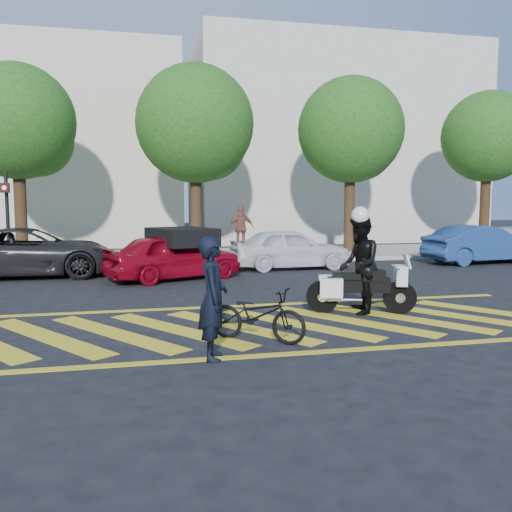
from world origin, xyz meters
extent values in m
plane|color=black|center=(0.00, 0.00, 0.00)|extent=(90.00, 90.00, 0.00)
cube|color=#9E998E|center=(0.00, 12.00, 0.07)|extent=(60.00, 5.00, 0.15)
cube|color=gold|center=(-3.90, 0.00, 0.00)|extent=(2.43, 3.21, 0.01)
cube|color=gold|center=(-2.80, 0.00, 0.00)|extent=(2.43, 3.21, 0.01)
cube|color=gold|center=(-1.70, 0.00, 0.00)|extent=(2.43, 3.21, 0.01)
cube|color=gold|center=(-0.60, 0.00, 0.00)|extent=(2.43, 3.21, 0.01)
cube|color=gold|center=(0.50, 0.00, 0.00)|extent=(2.43, 3.21, 0.01)
cube|color=gold|center=(1.60, 0.00, 0.00)|extent=(2.43, 3.21, 0.01)
cube|color=gold|center=(2.70, 0.00, 0.00)|extent=(2.43, 3.21, 0.01)
cube|color=gold|center=(3.80, 0.00, 0.00)|extent=(2.43, 3.21, 0.01)
cube|color=gold|center=(4.90, 0.00, 0.00)|extent=(2.43, 3.21, 0.01)
cube|color=gold|center=(0.00, -1.90, 0.00)|extent=(12.00, 0.20, 0.01)
cube|color=gold|center=(0.00, 1.90, 0.00)|extent=(12.00, 0.20, 0.01)
cube|color=beige|center=(-8.00, 21.00, 5.00)|extent=(16.00, 8.00, 10.00)
cube|color=beige|center=(9.00, 21.00, 5.50)|extent=(16.00, 8.00, 11.00)
cylinder|color=black|center=(-6.50, 12.00, 2.00)|extent=(0.44, 0.44, 4.00)
sphere|color=#154F16|center=(-6.50, 12.00, 5.16)|extent=(4.20, 4.20, 4.20)
sphere|color=#154F16|center=(-5.90, 12.30, 4.53)|extent=(2.73, 2.73, 2.73)
cylinder|color=black|center=(0.00, 12.00, 2.00)|extent=(0.44, 0.44, 4.00)
sphere|color=#154F16|center=(0.00, 12.00, 5.26)|extent=(4.60, 4.60, 4.60)
sphere|color=#154F16|center=(0.60, 12.30, 4.58)|extent=(2.99, 2.99, 2.99)
cylinder|color=black|center=(6.50, 12.00, 2.00)|extent=(0.44, 0.44, 4.00)
sphere|color=#154F16|center=(6.50, 12.00, 5.21)|extent=(4.40, 4.40, 4.40)
sphere|color=#154F16|center=(7.10, 12.30, 4.55)|extent=(2.86, 2.86, 2.86)
cylinder|color=black|center=(13.00, 12.00, 2.00)|extent=(0.44, 0.44, 4.00)
sphere|color=#154F16|center=(13.00, 12.00, 5.10)|extent=(4.00, 4.00, 4.00)
sphere|color=#154F16|center=(13.60, 12.30, 4.50)|extent=(2.60, 2.60, 2.60)
cylinder|color=black|center=(-6.50, 9.80, 1.60)|extent=(0.12, 0.12, 3.20)
cube|color=black|center=(-6.50, 9.60, 2.70)|extent=(0.28, 0.18, 0.32)
sphere|color=#FF260C|center=(-6.50, 9.50, 2.70)|extent=(0.14, 0.14, 0.14)
imported|color=black|center=(-1.34, -1.88, 0.90)|extent=(0.53, 0.71, 1.79)
imported|color=black|center=(-0.50, -1.06, 0.44)|extent=(1.71, 1.45, 0.88)
cylinder|color=black|center=(1.32, 0.86, 0.33)|extent=(0.68, 0.32, 0.66)
cylinder|color=silver|center=(1.32, 0.86, 0.33)|extent=(0.24, 0.21, 0.20)
cylinder|color=black|center=(2.82, 0.41, 0.33)|extent=(0.68, 0.32, 0.66)
cylinder|color=silver|center=(2.82, 0.41, 0.33)|extent=(0.24, 0.21, 0.20)
cube|color=black|center=(2.02, 0.65, 0.58)|extent=(1.28, 0.61, 0.30)
cube|color=black|center=(2.31, 0.57, 0.78)|extent=(0.52, 0.42, 0.22)
cube|color=black|center=(1.78, 0.72, 0.76)|extent=(0.63, 0.49, 0.12)
cube|color=silver|center=(2.82, 0.41, 0.78)|extent=(0.33, 0.47, 0.40)
cube|color=silver|center=(1.55, 1.07, 0.55)|extent=(0.49, 0.30, 0.38)
cube|color=silver|center=(1.40, 0.56, 0.55)|extent=(0.49, 0.30, 0.38)
imported|color=black|center=(2.02, 0.64, 1.00)|extent=(1.01, 1.15, 2.01)
imported|color=maroon|center=(-1.32, 6.24, 0.68)|extent=(4.29, 2.97, 1.36)
imported|color=black|center=(-5.50, 7.80, 0.74)|extent=(5.35, 2.52, 1.48)
imported|color=silver|center=(2.66, 7.80, 0.69)|extent=(4.05, 1.69, 1.37)
imported|color=navy|center=(9.90, 7.80, 0.69)|extent=(4.33, 1.86, 1.39)
imported|color=brown|center=(2.07, 13.23, 1.12)|extent=(1.16, 0.54, 1.94)
camera|label=1|loc=(-2.44, -9.54, 2.31)|focal=38.00mm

